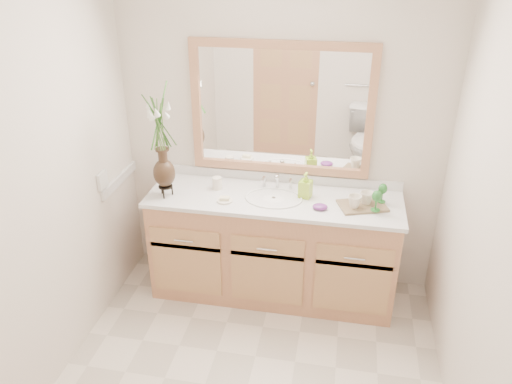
% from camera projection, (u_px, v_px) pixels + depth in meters
% --- Properties ---
extents(wall_back, '(2.40, 0.02, 2.40)m').
position_uv_depth(wall_back, '(281.00, 135.00, 3.68)').
color(wall_back, silver).
rests_on(wall_back, floor).
extents(wall_left, '(0.02, 2.60, 2.40)m').
position_uv_depth(wall_left, '(31.00, 203.00, 2.74)').
color(wall_left, silver).
rests_on(wall_left, floor).
extents(wall_right, '(0.02, 2.60, 2.40)m').
position_uv_depth(wall_right, '(494.00, 247.00, 2.34)').
color(wall_right, silver).
rests_on(wall_right, floor).
extents(vanity, '(1.80, 0.55, 0.80)m').
position_uv_depth(vanity, '(273.00, 247.00, 3.79)').
color(vanity, tan).
rests_on(vanity, floor).
extents(counter, '(1.84, 0.57, 0.03)m').
position_uv_depth(counter, '(274.00, 199.00, 3.61)').
color(counter, silver).
rests_on(counter, vanity).
extents(sink, '(0.38, 0.34, 0.23)m').
position_uv_depth(sink, '(274.00, 205.00, 3.61)').
color(sink, white).
rests_on(sink, counter).
extents(mirror, '(1.32, 0.04, 0.97)m').
position_uv_depth(mirror, '(281.00, 110.00, 3.57)').
color(mirror, white).
rests_on(mirror, wall_back).
extents(switch_plate, '(0.02, 0.12, 0.12)m').
position_uv_depth(switch_plate, '(103.00, 180.00, 3.51)').
color(switch_plate, white).
rests_on(switch_plate, wall_left).
extents(flower_vase, '(0.18, 0.18, 0.76)m').
position_uv_depth(flower_vase, '(160.00, 128.00, 3.39)').
color(flower_vase, black).
rests_on(flower_vase, counter).
extents(tumbler, '(0.07, 0.07, 0.09)m').
position_uv_depth(tumbler, '(217.00, 183.00, 3.70)').
color(tumbler, silver).
rests_on(tumbler, counter).
extents(soap_dish, '(0.11, 0.11, 0.04)m').
position_uv_depth(soap_dish, '(225.00, 200.00, 3.54)').
color(soap_dish, silver).
rests_on(soap_dish, counter).
extents(soap_bottle, '(0.09, 0.10, 0.17)m').
position_uv_depth(soap_bottle, '(306.00, 186.00, 3.57)').
color(soap_bottle, '#9FCD30').
rests_on(soap_bottle, counter).
extents(purple_dish, '(0.13, 0.12, 0.04)m').
position_uv_depth(purple_dish, '(320.00, 207.00, 3.43)').
color(purple_dish, '#6C297B').
rests_on(purple_dish, counter).
extents(tray, '(0.37, 0.31, 0.02)m').
position_uv_depth(tray, '(362.00, 206.00, 3.47)').
color(tray, brown).
rests_on(tray, counter).
extents(mug_left, '(0.12, 0.12, 0.09)m').
position_uv_depth(mug_left, '(355.00, 201.00, 3.41)').
color(mug_left, silver).
rests_on(mug_left, tray).
extents(mug_right, '(0.10, 0.10, 0.09)m').
position_uv_depth(mug_right, '(367.00, 197.00, 3.46)').
color(mug_right, silver).
rests_on(mug_right, tray).
extents(goblet_front, '(0.07, 0.07, 0.15)m').
position_uv_depth(goblet_front, '(377.00, 197.00, 3.35)').
color(goblet_front, '#256F27').
rests_on(goblet_front, tray).
extents(goblet_back, '(0.06, 0.06, 0.14)m').
position_uv_depth(goblet_back, '(383.00, 190.00, 3.46)').
color(goblet_back, '#256F27').
rests_on(goblet_back, tray).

